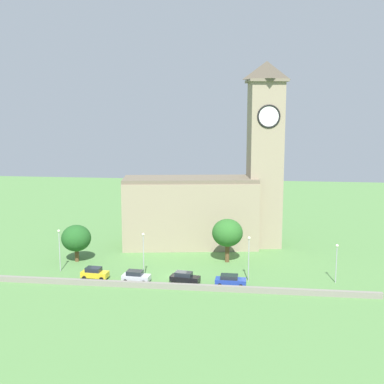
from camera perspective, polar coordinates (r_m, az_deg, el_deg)
ground_plane at (r=94.00m, az=-0.12°, el=-6.77°), size 200.00×200.00×0.00m
church at (r=95.96m, az=2.34°, el=-0.33°), size 31.44×13.43×35.08m
quay_barrier at (r=74.73m, az=-2.18°, el=-10.69°), size 59.39×0.70×0.85m
car_yellow at (r=80.23m, az=-11.06°, el=-9.07°), size 4.27×2.37×1.86m
car_silver at (r=77.83m, az=-6.43°, el=-9.55°), size 4.34×2.43×1.81m
car_black at (r=76.97m, az=-0.84°, el=-9.73°), size 4.70×2.59×1.74m
car_blue at (r=76.15m, az=4.40°, el=-10.00°), size 4.64×2.33×1.66m
streetlamp_west_end at (r=84.17m, az=-14.91°, el=-5.71°), size 0.44×0.44×6.95m
streetlamp_west_mid at (r=78.51m, az=-5.57°, el=-6.40°), size 0.44×0.44×7.22m
streetlamp_central at (r=77.06m, az=6.50°, el=-6.78°), size 0.44×0.44×7.07m
streetlamp_east_mid at (r=79.24m, az=16.18°, el=-7.09°), size 0.44×0.44×6.04m
tree_riverside_west at (r=89.07m, az=-13.08°, el=-5.17°), size 5.10×5.10×6.45m
tree_riverside_east at (r=86.46m, az=4.06°, el=-4.69°), size 5.30×5.30×7.58m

